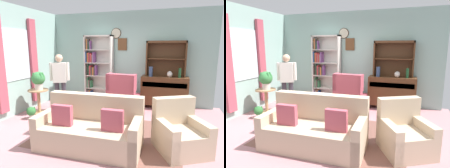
# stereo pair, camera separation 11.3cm
# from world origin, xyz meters

# --- Properties ---
(ground_plane) EXTENTS (5.40, 4.60, 0.02)m
(ground_plane) POSITION_xyz_m (0.00, 0.00, -0.01)
(ground_plane) COLOR #B27A7F
(wall_back) EXTENTS (5.00, 0.09, 2.80)m
(wall_back) POSITION_xyz_m (-0.00, 2.13, 1.41)
(wall_back) COLOR #93B7AD
(wall_back) RESTS_ON ground_plane
(wall_left) EXTENTS (0.16, 4.20, 2.80)m
(wall_left) POSITION_xyz_m (-2.52, 0.03, 1.40)
(wall_left) COLOR #93B7AD
(wall_left) RESTS_ON ground_plane
(area_rug) EXTENTS (2.80, 1.96, 0.01)m
(area_rug) POSITION_xyz_m (0.20, -0.30, 0.00)
(area_rug) COLOR brown
(area_rug) RESTS_ON ground_plane
(bookshelf) EXTENTS (0.90, 0.30, 2.10)m
(bookshelf) POSITION_xyz_m (-0.98, 1.94, 1.05)
(bookshelf) COLOR silver
(bookshelf) RESTS_ON ground_plane
(sideboard) EXTENTS (1.30, 0.45, 0.92)m
(sideboard) POSITION_xyz_m (1.14, 1.86, 0.51)
(sideboard) COLOR #4C2D19
(sideboard) RESTS_ON ground_plane
(sideboard_hutch) EXTENTS (1.10, 0.26, 1.00)m
(sideboard_hutch) POSITION_xyz_m (1.14, 1.97, 1.56)
(sideboard_hutch) COLOR #4C2D19
(sideboard_hutch) RESTS_ON sideboard
(vase_tall) EXTENTS (0.11, 0.11, 0.28)m
(vase_tall) POSITION_xyz_m (0.75, 1.78, 1.06)
(vase_tall) COLOR #33476B
(vase_tall) RESTS_ON sideboard
(vase_round) EXTENTS (0.15, 0.15, 0.17)m
(vase_round) POSITION_xyz_m (1.27, 1.79, 1.01)
(vase_round) COLOR beige
(vase_round) RESTS_ON sideboard
(bottle_wine) EXTENTS (0.07, 0.07, 0.27)m
(bottle_wine) POSITION_xyz_m (1.53, 1.77, 1.05)
(bottle_wine) COLOR #194223
(bottle_wine) RESTS_ON sideboard
(couch_floral) EXTENTS (1.83, 0.92, 0.90)m
(couch_floral) POSITION_xyz_m (0.04, -0.85, 0.31)
(couch_floral) COLOR #C6AD8E
(couch_floral) RESTS_ON ground_plane
(armchair_floral) EXTENTS (1.04, 1.05, 0.88)m
(armchair_floral) POSITION_xyz_m (1.55, -0.51, 0.29)
(armchair_floral) COLOR #C6AD8E
(armchair_floral) RESTS_ON ground_plane
(wingback_chair) EXTENTS (0.84, 0.86, 1.05)m
(wingback_chair) POSITION_xyz_m (0.07, 1.28, 0.38)
(wingback_chair) COLOR #B74C5B
(wingback_chair) RESTS_ON ground_plane
(plant_stand) EXTENTS (0.52, 0.52, 0.65)m
(plant_stand) POSITION_xyz_m (-1.99, 0.35, 0.40)
(plant_stand) COLOR #A87F56
(plant_stand) RESTS_ON ground_plane
(potted_plant_large) EXTENTS (0.35, 0.35, 0.48)m
(potted_plant_large) POSITION_xyz_m (-1.95, 0.33, 0.93)
(potted_plant_large) COLOR beige
(potted_plant_large) RESTS_ON plant_stand
(potted_plant_small) EXTENTS (0.22, 0.22, 0.31)m
(potted_plant_small) POSITION_xyz_m (-1.90, -0.07, 0.18)
(potted_plant_small) COLOR beige
(potted_plant_small) RESTS_ON ground_plane
(person_reading) EXTENTS (0.51, 0.32, 1.56)m
(person_reading) POSITION_xyz_m (-1.52, 0.66, 0.91)
(person_reading) COLOR #38333D
(person_reading) RESTS_ON ground_plane
(coffee_table) EXTENTS (0.80, 0.50, 0.42)m
(coffee_table) POSITION_xyz_m (0.21, 0.01, 0.35)
(coffee_table) COLOR #4C2D19
(coffee_table) RESTS_ON ground_plane
(book_stack) EXTENTS (0.21, 0.14, 0.09)m
(book_stack) POSITION_xyz_m (0.31, 0.04, 0.47)
(book_stack) COLOR gold
(book_stack) RESTS_ON coffee_table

